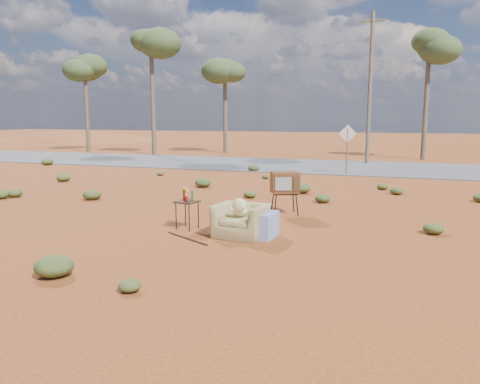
% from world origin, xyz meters
% --- Properties ---
extents(ground, '(140.00, 140.00, 0.00)m').
position_xyz_m(ground, '(0.00, 0.00, 0.00)').
color(ground, '#97491E').
rests_on(ground, ground).
extents(highway, '(140.00, 7.00, 0.04)m').
position_xyz_m(highway, '(0.00, 15.00, 0.02)').
color(highway, '#565659').
rests_on(highway, ground).
extents(dirt_mound, '(26.00, 18.00, 2.00)m').
position_xyz_m(dirt_mound, '(-30.00, 34.00, 0.00)').
color(dirt_mound, '#935323').
rests_on(dirt_mound, ground).
extents(armchair, '(1.30, 0.80, 0.92)m').
position_xyz_m(armchair, '(0.69, 0.26, 0.43)').
color(armchair, '#948351').
rests_on(armchair, ground).
extents(tv_unit, '(0.85, 0.78, 1.11)m').
position_xyz_m(tv_unit, '(0.93, 2.78, 0.83)').
color(tv_unit, black).
rests_on(tv_unit, ground).
extents(side_table, '(0.52, 0.52, 0.92)m').
position_xyz_m(side_table, '(-0.80, 0.51, 0.67)').
color(side_table, '#351F13').
rests_on(side_table, ground).
extents(rusty_bar, '(1.22, 0.71, 0.04)m').
position_xyz_m(rusty_bar, '(-0.38, -0.35, 0.02)').
color(rusty_bar, '#502715').
rests_on(rusty_bar, ground).
extents(road_sign, '(0.78, 0.06, 2.19)m').
position_xyz_m(road_sign, '(1.50, 12.00, 1.50)').
color(road_sign, brown).
rests_on(road_sign, ground).
extents(eucalyptus_far_left, '(3.20, 3.20, 7.10)m').
position_xyz_m(eucalyptus_far_left, '(-18.00, 20.00, 5.94)').
color(eucalyptus_far_left, brown).
rests_on(eucalyptus_far_left, ground).
extents(eucalyptus_left, '(3.20, 3.20, 8.10)m').
position_xyz_m(eucalyptus_left, '(-12.00, 19.00, 6.92)').
color(eucalyptus_left, brown).
rests_on(eucalyptus_left, ground).
extents(eucalyptus_near_left, '(3.20, 3.20, 6.60)m').
position_xyz_m(eucalyptus_near_left, '(-8.00, 22.00, 5.45)').
color(eucalyptus_near_left, brown).
rests_on(eucalyptus_near_left, ground).
extents(eucalyptus_center, '(3.20, 3.20, 7.60)m').
position_xyz_m(eucalyptus_center, '(5.00, 21.00, 6.43)').
color(eucalyptus_center, brown).
rests_on(eucalyptus_center, ground).
extents(utility_pole_center, '(1.40, 0.20, 8.00)m').
position_xyz_m(utility_pole_center, '(2.00, 17.50, 4.15)').
color(utility_pole_center, brown).
rests_on(utility_pole_center, ground).
extents(scrub_patch, '(17.49, 8.07, 0.33)m').
position_xyz_m(scrub_patch, '(-0.82, 4.41, 0.14)').
color(scrub_patch, '#495324').
rests_on(scrub_patch, ground).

